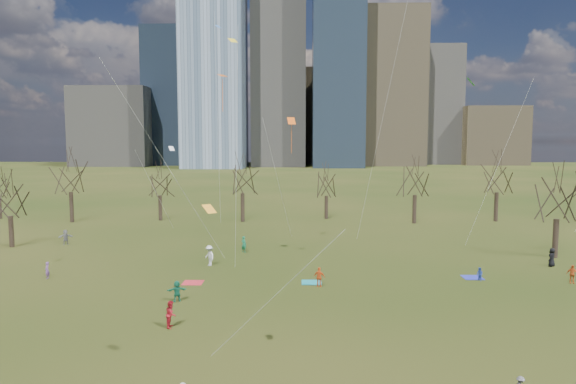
{
  "coord_description": "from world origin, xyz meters",
  "views": [
    {
      "loc": [
        0.89,
        -31.82,
        11.33
      ],
      "look_at": [
        0.0,
        12.0,
        7.0
      ],
      "focal_mm": 32.0,
      "sensor_mm": 36.0,
      "label": 1
    }
  ],
  "objects_px": {
    "person_2": "(171,314)",
    "blanket_navy": "(472,277)",
    "person_4": "(319,277)",
    "blanket_crimson": "(193,283)",
    "blanket_teal": "(312,282)"
  },
  "relations": [
    {
      "from": "blanket_navy",
      "to": "person_2",
      "type": "xyz_separation_m",
      "value": [
        -22.33,
        -11.95,
        0.82
      ]
    },
    {
      "from": "blanket_teal",
      "to": "person_2",
      "type": "relative_size",
      "value": 0.96
    },
    {
      "from": "person_2",
      "to": "person_4",
      "type": "relative_size",
      "value": 1.06
    },
    {
      "from": "blanket_teal",
      "to": "person_2",
      "type": "distance_m",
      "value": 13.51
    },
    {
      "from": "blanket_crimson",
      "to": "blanket_teal",
      "type": "bearing_deg",
      "value": 1.73
    },
    {
      "from": "blanket_teal",
      "to": "blanket_navy",
      "type": "height_order",
      "value": "same"
    },
    {
      "from": "blanket_navy",
      "to": "blanket_crimson",
      "type": "relative_size",
      "value": 1.0
    },
    {
      "from": "blanket_navy",
      "to": "blanket_crimson",
      "type": "height_order",
      "value": "same"
    },
    {
      "from": "blanket_teal",
      "to": "person_2",
      "type": "xyz_separation_m",
      "value": [
        -8.84,
        -10.18,
        0.82
      ]
    },
    {
      "from": "blanket_crimson",
      "to": "person_4",
      "type": "bearing_deg",
      "value": -5.46
    },
    {
      "from": "blanket_teal",
      "to": "blanket_navy",
      "type": "bearing_deg",
      "value": 7.48
    },
    {
      "from": "blanket_navy",
      "to": "blanket_crimson",
      "type": "bearing_deg",
      "value": -174.89
    },
    {
      "from": "blanket_teal",
      "to": "person_4",
      "type": "distance_m",
      "value": 1.58
    },
    {
      "from": "blanket_crimson",
      "to": "person_4",
      "type": "relative_size",
      "value": 1.02
    },
    {
      "from": "person_2",
      "to": "blanket_navy",
      "type": "bearing_deg",
      "value": -64.23
    }
  ]
}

